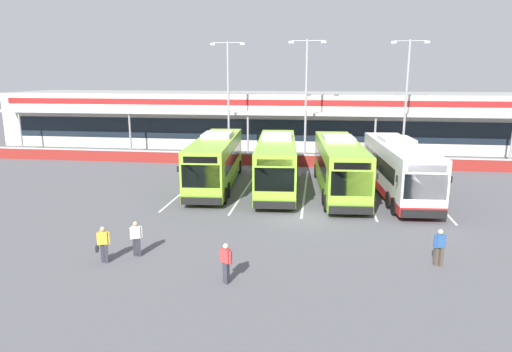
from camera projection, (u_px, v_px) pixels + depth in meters
name	position (u px, v px, depth m)	size (l,w,h in m)	color
ground_plane	(302.00, 216.00, 25.86)	(200.00, 200.00, 0.00)	#56565B
terminal_building	(312.00, 119.00, 51.19)	(70.00, 13.00, 6.00)	beige
red_barrier_wall	(308.00, 160.00, 39.75)	(60.00, 0.40, 1.10)	maroon
coach_bus_leftmost	(216.00, 162.00, 32.57)	(3.65, 12.30, 3.78)	#8CC633
coach_bus_left_centre	(276.00, 164.00, 31.74)	(3.65, 12.30, 3.78)	#8CC633
coach_bus_centre	(339.00, 167.00, 30.75)	(3.65, 12.30, 3.78)	#8CC633
coach_bus_right_centre	(398.00, 169.00, 30.07)	(3.65, 12.30, 3.78)	silver
bay_stripe_far_west	(190.00, 186.00, 32.80)	(0.14, 13.00, 0.01)	silver
bay_stripe_west	(246.00, 188.00, 32.23)	(0.14, 13.00, 0.01)	silver
bay_stripe_mid_west	(305.00, 190.00, 31.66)	(0.14, 13.00, 0.01)	silver
bay_stripe_centre	(366.00, 192.00, 31.08)	(0.14, 13.00, 0.01)	silver
bay_stripe_mid_east	(429.00, 194.00, 30.51)	(0.14, 13.00, 0.01)	silver
pedestrian_with_handbag	(103.00, 244.00, 19.28)	(0.65, 0.41, 1.62)	#33333D
pedestrian_in_dark_coat	(226.00, 262.00, 17.37)	(0.52, 0.40, 1.62)	#33333D
pedestrian_child	(439.00, 246.00, 18.94)	(0.53, 0.32, 1.62)	#4C4238
pedestrian_near_bin	(136.00, 237.00, 19.97)	(0.50, 0.36, 1.62)	#33333D
lamp_post_west	(228.00, 93.00, 42.38)	(3.24, 0.28, 11.00)	#9E9EA3
lamp_post_centre	(306.00, 94.00, 40.01)	(3.24, 0.28, 11.00)	#9E9EA3
lamp_post_east	(406.00, 94.00, 40.13)	(3.24, 0.28, 11.00)	#9E9EA3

